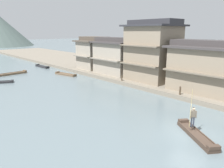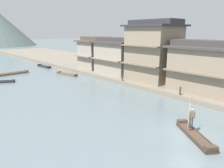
% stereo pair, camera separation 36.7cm
% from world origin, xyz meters
% --- Properties ---
extents(ground_plane, '(400.00, 400.00, 0.00)m').
position_xyz_m(ground_plane, '(0.00, 0.00, 0.00)').
color(ground_plane, slate).
extents(riverbank_right, '(18.00, 110.00, 0.58)m').
position_xyz_m(riverbank_right, '(15.89, 30.00, 0.29)').
color(riverbank_right, slate).
rests_on(riverbank_right, ground).
extents(boat_foreground_poled, '(3.33, 4.33, 0.51)m').
position_xyz_m(boat_foreground_poled, '(-0.02, -0.64, 0.17)').
color(boat_foreground_poled, '#423328').
rests_on(boat_foreground_poled, ground).
extents(boatman_person, '(0.52, 0.37, 3.04)m').
position_xyz_m(boatman_person, '(0.35, -0.06, 1.52)').
color(boatman_person, black).
rests_on(boatman_person, boat_foreground_poled).
extents(boat_moored_nearest, '(5.86, 1.58, 0.50)m').
position_xyz_m(boat_moored_nearest, '(-2.73, 33.60, 0.16)').
color(boat_moored_nearest, brown).
rests_on(boat_moored_nearest, ground).
extents(boat_moored_third, '(1.20, 4.80, 0.45)m').
position_xyz_m(boat_moored_third, '(5.20, 37.66, 0.15)').
color(boat_moored_third, '#232326').
rests_on(boat_moored_third, ground).
extents(boat_moored_far, '(1.93, 4.81, 0.43)m').
position_xyz_m(boat_moored_far, '(4.58, 26.55, 0.14)').
color(boat_moored_far, brown).
rests_on(boat_moored_far, ground).
extents(boat_midriver_drifting, '(3.65, 2.60, 0.36)m').
position_xyz_m(boat_midriver_drifting, '(-5.96, 27.89, 0.13)').
color(boat_midriver_drifting, '#232326').
rests_on(boat_midriver_drifting, ground).
extents(house_waterfront_nearest, '(6.73, 8.39, 6.14)m').
position_xyz_m(house_waterfront_nearest, '(11.05, 4.18, 3.58)').
color(house_waterfront_nearest, gray).
rests_on(house_waterfront_nearest, riverbank_right).
extents(house_waterfront_second, '(6.95, 7.43, 8.74)m').
position_xyz_m(house_waterfront_second, '(11.16, 12.31, 4.88)').
color(house_waterfront_second, gray).
rests_on(house_waterfront_second, riverbank_right).
extents(house_waterfront_tall, '(5.22, 7.96, 6.14)m').
position_xyz_m(house_waterfront_tall, '(10.30, 19.71, 3.58)').
color(house_waterfront_tall, gray).
rests_on(house_waterfront_tall, riverbank_right).
extents(house_waterfront_narrow, '(6.56, 5.66, 6.14)m').
position_xyz_m(house_waterfront_narrow, '(10.97, 26.34, 3.60)').
color(house_waterfront_narrow, gray).
rests_on(house_waterfront_narrow, riverbank_right).
extents(mooring_post_dock_near, '(0.20, 0.20, 0.95)m').
position_xyz_m(mooring_post_dock_near, '(7.24, 5.16, 1.06)').
color(mooring_post_dock_near, '#473828').
rests_on(mooring_post_dock_near, riverbank_right).
extents(mooring_post_dock_mid, '(0.20, 0.20, 0.78)m').
position_xyz_m(mooring_post_dock_mid, '(7.24, 14.78, 0.98)').
color(mooring_post_dock_mid, '#473828').
rests_on(mooring_post_dock_mid, riverbank_right).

